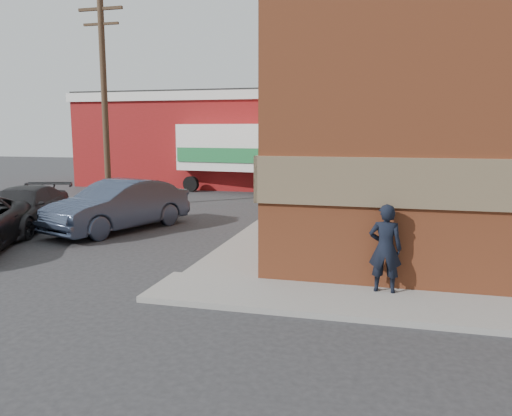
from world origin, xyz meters
The scene contains 8 objects.
ground centered at (0.00, 0.00, 0.00)m, with size 90.00×90.00×0.00m, color #28282B.
sidewalk_west centered at (0.60, 9.00, 0.06)m, with size 1.80×18.00×0.12m, color gray.
warehouse centered at (-6.00, 20.00, 2.81)m, with size 16.30×8.30×5.60m.
utility_pole centered at (-7.50, 9.00, 4.75)m, with size 2.00×0.26×9.00m.
man centered at (4.18, -0.25, 1.01)m, with size 0.65×0.43×1.78m, color black.
sedan centered at (-4.48, 4.57, 0.84)m, with size 1.79×5.12×1.69m, color #323C53.
suv_b centered at (-7.68, 3.79, 0.72)m, with size 2.02×4.96×1.44m, color #242426.
box_truck centered at (-3.29, 15.93, 2.12)m, with size 7.62×2.94×3.67m.
Camera 1 is at (4.10, -10.27, 3.33)m, focal length 35.00 mm.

